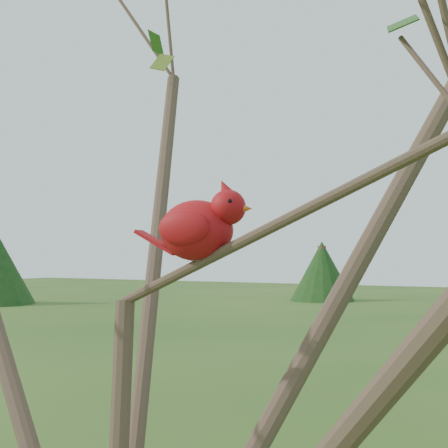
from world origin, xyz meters
name	(u,v)px	position (x,y,z in m)	size (l,w,h in m)	color
crabapple_tree	(115,200)	(0.03, -0.02, 2.12)	(2.35, 2.05, 2.95)	#463226
cardinal	(200,227)	(0.12, 0.09, 2.08)	(0.21, 0.12, 0.15)	#B60F11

